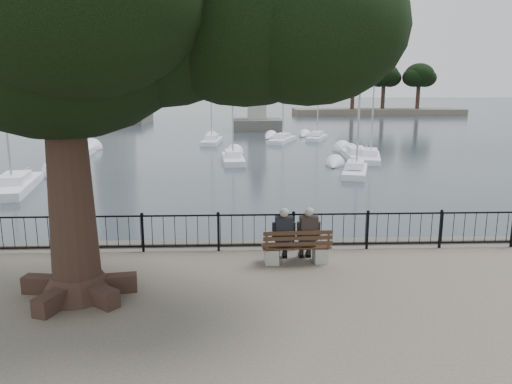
{
  "coord_description": "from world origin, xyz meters",
  "views": [
    {
      "loc": [
        -0.51,
        -10.25,
        4.35
      ],
      "look_at": [
        0.0,
        2.5,
        1.6
      ],
      "focal_mm": 35.0,
      "sensor_mm": 36.0,
      "label": 1
    }
  ],
  "objects_px": {
    "tree": "(102,7)",
    "lion_monument": "(257,112)",
    "lighthouse": "(108,30)",
    "person_left": "(283,237)",
    "person_right": "(308,236)",
    "bench": "(296,251)"
  },
  "relations": [
    {
      "from": "tree",
      "to": "lion_monument",
      "type": "relative_size",
      "value": 1.23
    },
    {
      "from": "person_right",
      "to": "lion_monument",
      "type": "bearing_deg",
      "value": 89.11
    },
    {
      "from": "bench",
      "to": "person_left",
      "type": "height_order",
      "value": "person_left"
    },
    {
      "from": "person_right",
      "to": "tree",
      "type": "xyz_separation_m",
      "value": [
        -4.29,
        -1.72,
        5.14
      ]
    },
    {
      "from": "bench",
      "to": "lighthouse",
      "type": "height_order",
      "value": "lighthouse"
    },
    {
      "from": "bench",
      "to": "person_right",
      "type": "height_order",
      "value": "person_right"
    },
    {
      "from": "lighthouse",
      "to": "lion_monument",
      "type": "distance_m",
      "value": 25.62
    },
    {
      "from": "person_left",
      "to": "tree",
      "type": "distance_m",
      "value": 6.54
    },
    {
      "from": "bench",
      "to": "person_right",
      "type": "distance_m",
      "value": 0.46
    },
    {
      "from": "bench",
      "to": "lion_monument",
      "type": "height_order",
      "value": "lion_monument"
    },
    {
      "from": "person_right",
      "to": "lion_monument",
      "type": "relative_size",
      "value": 0.16
    },
    {
      "from": "person_left",
      "to": "lion_monument",
      "type": "xyz_separation_m",
      "value": [
        1.36,
        48.37,
        0.53
      ]
    },
    {
      "from": "bench",
      "to": "person_left",
      "type": "relative_size",
      "value": 1.21
    },
    {
      "from": "tree",
      "to": "lighthouse",
      "type": "relative_size",
      "value": 0.36
    },
    {
      "from": "person_left",
      "to": "person_right",
      "type": "distance_m",
      "value": 0.62
    },
    {
      "from": "person_left",
      "to": "person_right",
      "type": "relative_size",
      "value": 1.0
    },
    {
      "from": "tree",
      "to": "lighthouse",
      "type": "height_order",
      "value": "lighthouse"
    },
    {
      "from": "bench",
      "to": "person_right",
      "type": "bearing_deg",
      "value": 21.2
    },
    {
      "from": "person_left",
      "to": "bench",
      "type": "bearing_deg",
      "value": -14.16
    },
    {
      "from": "tree",
      "to": "bench",
      "type": "bearing_deg",
      "value": 21.89
    },
    {
      "from": "person_left",
      "to": "person_right",
      "type": "height_order",
      "value": "same"
    },
    {
      "from": "lighthouse",
      "to": "lion_monument",
      "type": "bearing_deg",
      "value": -31.1
    }
  ]
}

